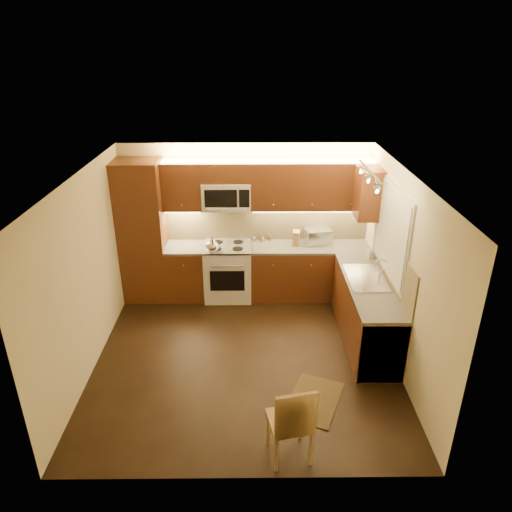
{
  "coord_description": "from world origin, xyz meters",
  "views": [
    {
      "loc": [
        0.09,
        -5.35,
        3.96
      ],
      "look_at": [
        0.15,
        0.55,
        1.25
      ],
      "focal_mm": 33.31,
      "sensor_mm": 36.0,
      "label": 1
    }
  ],
  "objects_px": {
    "stove": "(228,271)",
    "sink": "(367,273)",
    "microwave": "(227,195)",
    "toaster_oven": "(318,236)",
    "knife_block": "(296,238)",
    "soap_bottle": "(371,252)",
    "kettle": "(212,244)",
    "dining_chair": "(290,419)"
  },
  "relations": [
    {
      "from": "microwave",
      "to": "dining_chair",
      "type": "xyz_separation_m",
      "value": [
        0.77,
        -3.51,
        -1.25
      ]
    },
    {
      "from": "stove",
      "to": "sink",
      "type": "distance_m",
      "value": 2.35
    },
    {
      "from": "stove",
      "to": "toaster_oven",
      "type": "distance_m",
      "value": 1.58
    },
    {
      "from": "stove",
      "to": "toaster_oven",
      "type": "bearing_deg",
      "value": 5.94
    },
    {
      "from": "knife_block",
      "to": "dining_chair",
      "type": "xyz_separation_m",
      "value": [
        -0.34,
        -3.45,
        -0.55
      ]
    },
    {
      "from": "kettle",
      "to": "sink",
      "type": "bearing_deg",
      "value": -34.68
    },
    {
      "from": "sink",
      "to": "soap_bottle",
      "type": "bearing_deg",
      "value": 73.07
    },
    {
      "from": "sink",
      "to": "toaster_oven",
      "type": "xyz_separation_m",
      "value": [
        -0.53,
        1.28,
        0.05
      ]
    },
    {
      "from": "microwave",
      "to": "knife_block",
      "type": "bearing_deg",
      "value": -2.86
    },
    {
      "from": "stove",
      "to": "soap_bottle",
      "type": "relative_size",
      "value": 5.0
    },
    {
      "from": "knife_block",
      "to": "soap_bottle",
      "type": "xyz_separation_m",
      "value": [
        1.1,
        -0.51,
        -0.03
      ]
    },
    {
      "from": "microwave",
      "to": "kettle",
      "type": "bearing_deg",
      "value": -122.28
    },
    {
      "from": "microwave",
      "to": "toaster_oven",
      "type": "xyz_separation_m",
      "value": [
        1.47,
        0.02,
        -0.7
      ]
    },
    {
      "from": "microwave",
      "to": "sink",
      "type": "xyz_separation_m",
      "value": [
        2.0,
        -1.26,
        -0.74
      ]
    },
    {
      "from": "knife_block",
      "to": "soap_bottle",
      "type": "height_order",
      "value": "knife_block"
    },
    {
      "from": "kettle",
      "to": "knife_block",
      "type": "height_order",
      "value": "kettle"
    },
    {
      "from": "toaster_oven",
      "to": "knife_block",
      "type": "distance_m",
      "value": 0.37
    },
    {
      "from": "stove",
      "to": "kettle",
      "type": "bearing_deg",
      "value": -135.31
    },
    {
      "from": "sink",
      "to": "toaster_oven",
      "type": "distance_m",
      "value": 1.38
    },
    {
      "from": "toaster_oven",
      "to": "knife_block",
      "type": "height_order",
      "value": "toaster_oven"
    },
    {
      "from": "soap_bottle",
      "to": "dining_chair",
      "type": "distance_m",
      "value": 3.32
    },
    {
      "from": "toaster_oven",
      "to": "knife_block",
      "type": "bearing_deg",
      "value": -179.21
    },
    {
      "from": "sink",
      "to": "dining_chair",
      "type": "relative_size",
      "value": 0.91
    },
    {
      "from": "microwave",
      "to": "knife_block",
      "type": "height_order",
      "value": "microwave"
    },
    {
      "from": "knife_block",
      "to": "microwave",
      "type": "bearing_deg",
      "value": -173.07
    },
    {
      "from": "soap_bottle",
      "to": "dining_chair",
      "type": "relative_size",
      "value": 0.2
    },
    {
      "from": "toaster_oven",
      "to": "sink",
      "type": "bearing_deg",
      "value": -78.37
    },
    {
      "from": "kettle",
      "to": "knife_block",
      "type": "bearing_deg",
      "value": 0.1
    },
    {
      "from": "stove",
      "to": "dining_chair",
      "type": "bearing_deg",
      "value": -77.16
    },
    {
      "from": "stove",
      "to": "microwave",
      "type": "xyz_separation_m",
      "value": [
        0.0,
        0.14,
        1.26
      ]
    },
    {
      "from": "soap_bottle",
      "to": "toaster_oven",
      "type": "bearing_deg",
      "value": 127.16
    },
    {
      "from": "kettle",
      "to": "soap_bottle",
      "type": "relative_size",
      "value": 1.37
    },
    {
      "from": "microwave",
      "to": "kettle",
      "type": "xyz_separation_m",
      "value": [
        -0.23,
        -0.36,
        -0.67
      ]
    },
    {
      "from": "stove",
      "to": "sink",
      "type": "height_order",
      "value": "sink"
    },
    {
      "from": "stove",
      "to": "microwave",
      "type": "relative_size",
      "value": 1.21
    },
    {
      "from": "knife_block",
      "to": "sink",
      "type": "bearing_deg",
      "value": -43.86
    },
    {
      "from": "soap_bottle",
      "to": "stove",
      "type": "bearing_deg",
      "value": 154.49
    },
    {
      "from": "soap_bottle",
      "to": "microwave",
      "type": "bearing_deg",
      "value": 151.16
    },
    {
      "from": "sink",
      "to": "toaster_oven",
      "type": "height_order",
      "value": "toaster_oven"
    },
    {
      "from": "microwave",
      "to": "toaster_oven",
      "type": "relative_size",
      "value": 1.86
    },
    {
      "from": "toaster_oven",
      "to": "microwave",
      "type": "bearing_deg",
      "value": 169.86
    },
    {
      "from": "knife_block",
      "to": "dining_chair",
      "type": "height_order",
      "value": "knife_block"
    }
  ]
}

